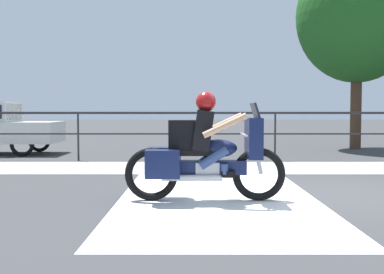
{
  "coord_description": "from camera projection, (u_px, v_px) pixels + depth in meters",
  "views": [
    {
      "loc": [
        -2.15,
        -7.49,
        1.31
      ],
      "look_at": [
        -2.17,
        0.99,
        0.84
      ],
      "focal_mm": 45.0,
      "sensor_mm": 36.0,
      "label": 1
    }
  ],
  "objects": [
    {
      "name": "ground_plane",
      "position": [
        330.0,
        194.0,
        7.55
      ],
      "size": [
        120.0,
        120.0,
        0.0
      ],
      "primitive_type": "plane",
      "color": "#38383A"
    },
    {
      "name": "sidewalk_band",
      "position": [
        287.0,
        168.0,
        10.94
      ],
      "size": [
        44.0,
        2.4,
        0.01
      ],
      "primitive_type": "cube",
      "color": "#A8A59E",
      "rests_on": "ground"
    },
    {
      "name": "crosswalk_band",
      "position": [
        217.0,
        196.0,
        7.35
      ],
      "size": [
        2.9,
        6.0,
        0.01
      ],
      "primitive_type": "cube",
      "color": "silver",
      "rests_on": "ground"
    },
    {
      "name": "fence_railing",
      "position": [
        276.0,
        122.0,
        12.41
      ],
      "size": [
        36.0,
        0.05,
        1.27
      ],
      "color": "#232326",
      "rests_on": "ground"
    },
    {
      "name": "motorcycle",
      "position": [
        205.0,
        153.0,
        6.93
      ],
      "size": [
        2.33,
        0.76,
        1.58
      ],
      "rotation": [
        0.0,
        0.0,
        0.08
      ],
      "color": "black",
      "rests_on": "ground"
    },
    {
      "name": "tree_behind_sign",
      "position": [
        359.0,
        16.0,
        16.02
      ],
      "size": [
        4.05,
        4.05,
        6.7
      ],
      "color": "#473323",
      "rests_on": "ground"
    }
  ]
}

